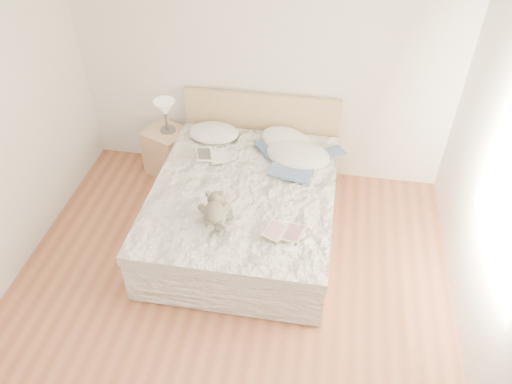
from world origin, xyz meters
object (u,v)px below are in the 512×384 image
Objects in this scene: photo_book at (212,156)px; childrens_book at (284,232)px; nightstand at (168,151)px; table_lamp at (165,110)px; teddy_bear at (214,219)px; bed at (245,205)px.

childrens_book is at bearing -66.67° from photo_book.
table_lamp is (0.03, 0.01, 0.55)m from nightstand.
childrens_book is at bearing -19.48° from teddy_bear.
bed reaches higher than teddy_bear.
nightstand is 2.09m from childrens_book.
bed is at bearing -38.12° from table_lamp.
bed reaches higher than table_lamp.
bed is at bearing -36.97° from nightstand.
nightstand is at bearing 153.66° from childrens_book.
bed is 1.31m from nightstand.
childrens_book is 0.62m from teddy_bear.
teddy_bear is (-0.16, -0.59, 0.34)m from bed.
teddy_bear is (0.86, -1.39, -0.18)m from table_lamp.
bed reaches higher than nightstand.
table_lamp is 0.80m from photo_book.
table_lamp is 1.12× the size of childrens_book.
nightstand is at bearing 107.28° from teddy_bear.
teddy_bear is at bearing -166.99° from childrens_book.
nightstand is 0.55m from table_lamp.
bed is 3.83× the size of nightstand.
photo_book is (0.65, -0.46, 0.35)m from nightstand.
photo_book is 0.95m from teddy_bear.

